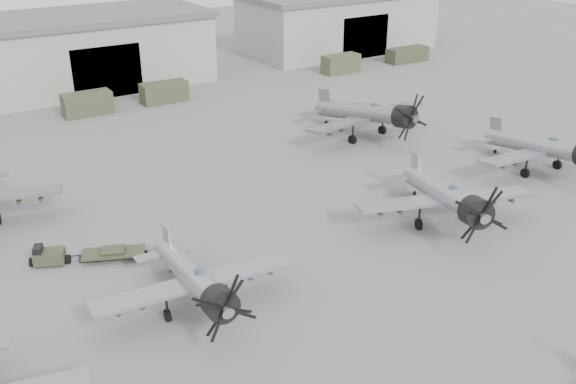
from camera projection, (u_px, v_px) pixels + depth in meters
name	position (u px, v px, depth m)	size (l,w,h in m)	color
ground	(460.00, 353.00, 32.95)	(220.00, 220.00, 0.00)	slate
hangar_center	(88.00, 50.00, 78.57)	(29.00, 14.80, 8.70)	#A2A398
hangar_right	(337.00, 21.00, 97.17)	(29.00, 14.80, 8.70)	#A2A398
support_truck_3	(87.00, 104.00, 68.72)	(5.15, 2.20, 2.41)	#40472E
support_truck_4	(164.00, 92.00, 73.06)	(5.24, 2.20, 2.28)	#42452D
support_truck_6	(341.00, 64.00, 85.34)	(5.10, 2.20, 2.39)	#494C31
support_truck_7	(407.00, 55.00, 91.19)	(6.35, 2.20, 2.01)	#3B412A
aircraft_mid_1	(197.00, 281.00, 35.25)	(11.71, 10.54, 4.67)	#9B9DA3
aircraft_mid_2	(448.00, 197.00, 44.59)	(12.92, 11.65, 5.21)	#9B9EA4
aircraft_mid_3	(547.00, 148.00, 53.43)	(12.87, 11.58, 5.14)	#94979C
aircraft_far_1	(370.00, 114.00, 61.16)	(14.13, 12.72, 5.61)	gray
tug_trailer	(74.00, 255.00, 40.94)	(6.81, 3.88, 1.38)	#383D27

